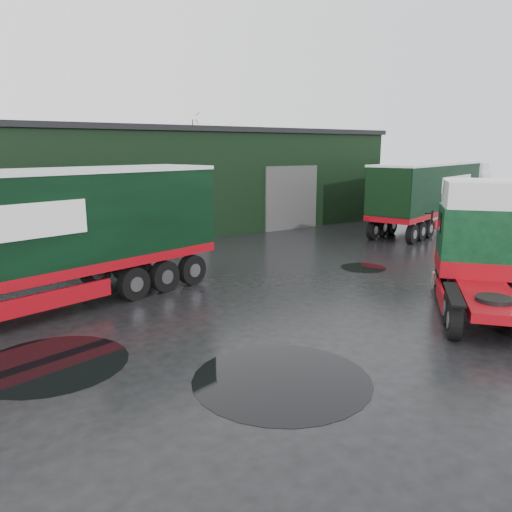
{
  "coord_description": "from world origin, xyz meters",
  "views": [
    {
      "loc": [
        -9.49,
        -11.03,
        5.06
      ],
      "look_at": [
        -0.81,
        1.89,
        1.7
      ],
      "focal_mm": 35.0,
      "sensor_mm": 36.0,
      "label": 1
    }
  ],
  "objects": [
    {
      "name": "trailer_left",
      "position": [
        -7.5,
        5.15,
        2.24
      ],
      "size": [
        14.7,
        6.52,
        4.48
      ],
      "primitive_type": null,
      "rotation": [
        0.0,
        0.0,
        1.83
      ],
      "color": "silver",
      "rests_on": "ground"
    },
    {
      "name": "puddle_1",
      "position": [
        6.09,
        3.81,
        0.0
      ],
      "size": [
        1.93,
        1.93,
        0.01
      ],
      "primitive_type": "cylinder",
      "color": "black",
      "rests_on": "ground"
    },
    {
      "name": "hero_tractor",
      "position": [
        4.5,
        -2.74,
        2.03
      ],
      "size": [
        6.78,
        6.38,
        4.07
      ],
      "primitive_type": null,
      "rotation": [
        0.0,
        0.0,
        -0.86
      ],
      "color": "black",
      "rests_on": "ground"
    },
    {
      "name": "tree_back_b",
      "position": [
        10.0,
        30.0,
        3.75
      ],
      "size": [
        4.4,
        4.4,
        7.5
      ],
      "primitive_type": null,
      "color": "black",
      "rests_on": "ground"
    },
    {
      "name": "puddle_0",
      "position": [
        -3.26,
        -2.8,
        0.0
      ],
      "size": [
        4.03,
        4.03,
        0.01
      ],
      "primitive_type": "cylinder",
      "color": "black",
      "rests_on": "ground"
    },
    {
      "name": "lorry_right",
      "position": [
        17.0,
        9.0,
        2.12
      ],
      "size": [
        16.2,
        7.57,
        4.23
      ],
      "primitive_type": null,
      "rotation": [
        0.0,
        0.0,
        -1.26
      ],
      "color": "silver",
      "rests_on": "ground"
    },
    {
      "name": "puddle_2",
      "position": [
        -7.35,
        0.98,
        0.0
      ],
      "size": [
        3.61,
        3.61,
        0.01
      ],
      "primitive_type": "cylinder",
      "color": "black",
      "rests_on": "ground"
    },
    {
      "name": "warehouse",
      "position": [
        2.0,
        20.0,
        3.16
      ],
      "size": [
        32.4,
        12.4,
        6.3
      ],
      "color": "black",
      "rests_on": "ground"
    },
    {
      "name": "ground",
      "position": [
        0.0,
        0.0,
        0.0
      ],
      "size": [
        100.0,
        100.0,
        0.0
      ],
      "primitive_type": "plane",
      "color": "black"
    }
  ]
}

